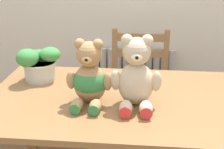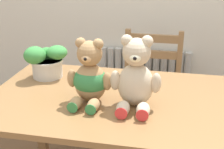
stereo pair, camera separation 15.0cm
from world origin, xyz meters
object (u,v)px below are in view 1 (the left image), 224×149
wooden_chair_behind (139,88)px  teddy_bear_left (89,78)px  teddy_bear_right (136,76)px  potted_plant (39,63)px

wooden_chair_behind → teddy_bear_left: 0.96m
teddy_bear_right → potted_plant: size_ratio=1.48×
teddy_bear_left → teddy_bear_right: (0.23, -0.00, 0.02)m
teddy_bear_left → teddy_bear_right: teddy_bear_right is taller
teddy_bear_left → potted_plant: bearing=-36.1°
wooden_chair_behind → teddy_bear_right: 0.94m
wooden_chair_behind → teddy_bear_right: (-0.02, -0.84, 0.43)m
teddy_bear_left → teddy_bear_right: size_ratio=0.92×
teddy_bear_left → potted_plant: size_ratio=1.37×
wooden_chair_behind → teddy_bear_left: size_ratio=2.77×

